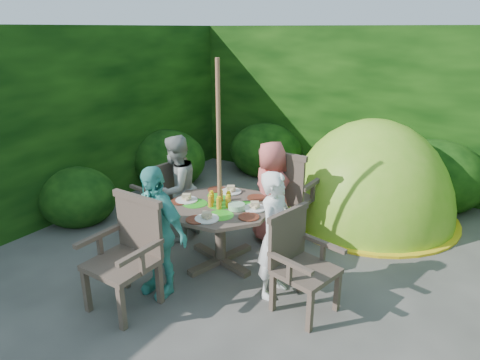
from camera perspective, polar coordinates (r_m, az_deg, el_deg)
The scene contains 13 objects.
ground at distance 4.21m, azimuth 7.54°, elevation -16.43°, with size 60.00×60.00×0.00m, color #44413D.
hedge_enclosure at distance 4.82m, azimuth 15.02°, elevation 4.36°, with size 9.00×9.00×2.50m.
patio_table at distance 4.59m, azimuth -2.64°, elevation -4.59°, with size 1.44×1.44×0.83m.
parasol_pole at distance 4.41m, azimuth -2.79°, elevation 1.58°, with size 0.04×0.04×2.20m, color brown.
garden_chair_right at distance 3.96m, azimuth 7.94°, elevation -10.65°, with size 0.58×0.63×0.90m.
garden_chair_left at distance 5.46m, azimuth -10.15°, elevation -1.97°, with size 0.55×0.60×0.90m.
garden_chair_back at distance 5.30m, azimuth 6.42°, elevation -1.50°, with size 0.64×0.58×1.05m.
garden_chair_front at distance 4.09m, azimuth -14.73°, elevation -9.30°, with size 0.61×0.54×1.00m.
child_right at distance 4.06m, azimuth 4.75°, elevation -7.35°, with size 0.46×0.30×1.26m, color white.
child_left at distance 5.16m, azimuth -8.50°, elevation -1.18°, with size 0.63×0.49×1.30m, color #9B9D98.
child_back at distance 5.09m, azimuth 4.15°, elevation -1.64°, with size 0.61×0.39×1.24m, color #E5625E.
child_front at distance 4.14m, azimuth -11.18°, elevation -6.74°, with size 0.76×0.32×1.30m, color #4EB6AC.
dome_tent at distance 6.20m, azimuth 16.57°, elevation -4.65°, with size 2.49×2.49×2.70m.
Camera 1 is at (1.36, -3.12, 2.47)m, focal length 32.00 mm.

